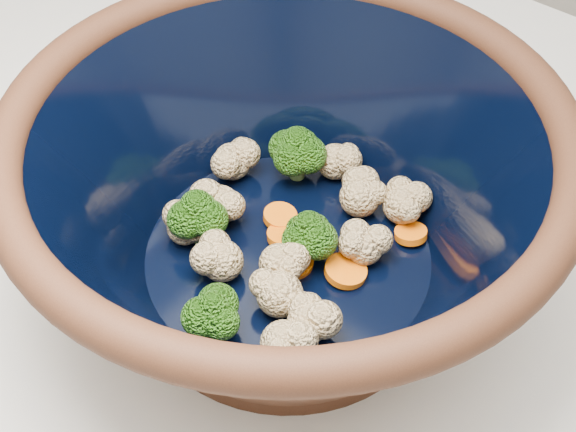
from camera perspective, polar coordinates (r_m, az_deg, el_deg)
The scene contains 2 objects.
mixing_bowl at distance 0.57m, azimuth 0.00°, elevation 1.15°, with size 0.44×0.44×0.17m.
vegetable_pile at distance 0.60m, azimuth -0.59°, elevation -0.88°, with size 0.18×0.21×0.05m.
Camera 1 is at (0.22, -0.21, 1.40)m, focal length 50.00 mm.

